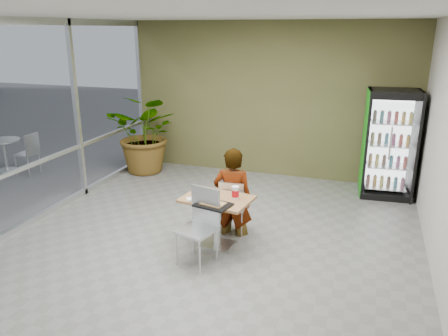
# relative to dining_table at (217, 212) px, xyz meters

# --- Properties ---
(ground) EXTENTS (7.00, 7.00, 0.00)m
(ground) POSITION_rel_dining_table_xyz_m (-0.12, -0.01, -0.54)
(ground) COLOR slate
(ground) RESTS_ON ground
(room_envelope) EXTENTS (6.00, 7.00, 3.20)m
(room_envelope) POSITION_rel_dining_table_xyz_m (-0.12, -0.01, 1.06)
(room_envelope) COLOR beige
(room_envelope) RESTS_ON ground
(storefront_frame) EXTENTS (0.10, 7.00, 3.20)m
(storefront_frame) POSITION_rel_dining_table_xyz_m (-3.12, -0.01, 1.06)
(storefront_frame) COLOR silver
(storefront_frame) RESTS_ON ground
(dining_table) EXTENTS (1.03, 0.78, 0.75)m
(dining_table) POSITION_rel_dining_table_xyz_m (0.00, 0.00, 0.00)
(dining_table) COLOR #A77347
(dining_table) RESTS_ON ground
(chair_far) EXTENTS (0.41, 0.42, 0.86)m
(chair_far) POSITION_rel_dining_table_xyz_m (0.08, 0.46, -0.03)
(chair_far) COLOR silver
(chair_far) RESTS_ON ground
(chair_near) EXTENTS (0.55, 0.56, 1.03)m
(chair_near) POSITION_rel_dining_table_xyz_m (-0.06, -0.45, 0.06)
(chair_near) COLOR silver
(chair_near) RESTS_ON ground
(seated_woman) EXTENTS (0.64, 0.45, 1.66)m
(seated_woman) POSITION_rel_dining_table_xyz_m (0.07, 0.50, -0.01)
(seated_woman) COLOR black
(seated_woman) RESTS_ON ground
(pizza_plate) EXTENTS (0.29, 0.25, 0.03)m
(pizza_plate) POSITION_rel_dining_table_xyz_m (-0.09, 0.04, 0.23)
(pizza_plate) COLOR white
(pizza_plate) RESTS_ON dining_table
(soda_cup) EXTENTS (0.10, 0.10, 0.18)m
(soda_cup) POSITION_rel_dining_table_xyz_m (0.25, 0.05, 0.30)
(soda_cup) COLOR white
(soda_cup) RESTS_ON dining_table
(napkin_stack) EXTENTS (0.18, 0.18, 0.02)m
(napkin_stack) POSITION_rel_dining_table_xyz_m (-0.31, -0.18, 0.22)
(napkin_stack) COLOR white
(napkin_stack) RESTS_ON dining_table
(cafeteria_tray) EXTENTS (0.52, 0.42, 0.03)m
(cafeteria_tray) POSITION_rel_dining_table_xyz_m (0.05, -0.29, 0.23)
(cafeteria_tray) COLOR black
(cafeteria_tray) RESTS_ON dining_table
(beverage_fridge) EXTENTS (0.97, 0.78, 2.00)m
(beverage_fridge) POSITION_rel_dining_table_xyz_m (2.31, 2.94, 0.46)
(beverage_fridge) COLOR black
(beverage_fridge) RESTS_ON ground
(potted_plant) EXTENTS (1.58, 1.37, 1.72)m
(potted_plant) POSITION_rel_dining_table_xyz_m (-2.61, 2.78, 0.33)
(potted_plant) COLOR #2F6327
(potted_plant) RESTS_ON ground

